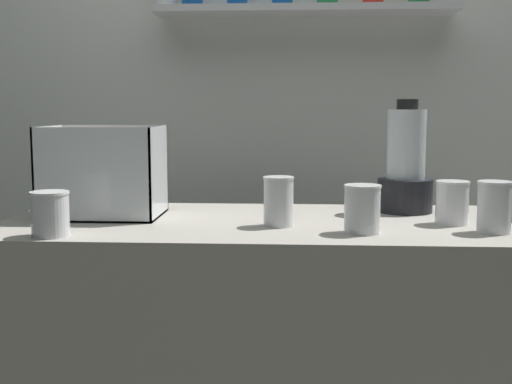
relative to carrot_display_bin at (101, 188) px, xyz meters
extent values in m
cube|color=#9E998E|center=(0.45, -0.05, -0.53)|extent=(1.40, 0.64, 0.90)
cube|color=silver|center=(0.45, 0.72, 0.27)|extent=(2.60, 0.04, 2.50)
cube|color=silver|center=(0.59, 0.60, 0.58)|extent=(1.09, 0.20, 0.02)
cube|color=white|center=(0.01, 0.00, -0.08)|extent=(0.33, 0.24, 0.01)
cube|color=white|center=(0.01, -0.12, 0.05)|extent=(0.33, 0.01, 0.26)
cube|color=white|center=(0.01, 0.11, 0.05)|extent=(0.33, 0.01, 0.26)
cube|color=white|center=(-0.15, 0.00, 0.05)|extent=(0.01, 0.24, 0.26)
cube|color=white|center=(0.17, 0.00, 0.05)|extent=(0.01, 0.24, 0.26)
cone|color=orange|center=(-0.03, 0.03, -0.05)|extent=(0.14, 0.12, 0.03)
cone|color=orange|center=(-0.05, -0.01, -0.06)|extent=(0.06, 0.14, 0.03)
cone|color=orange|center=(-0.04, 0.00, -0.05)|extent=(0.19, 0.05, 0.03)
cone|color=orange|center=(-0.06, 0.01, -0.06)|extent=(0.04, 0.16, 0.03)
cone|color=orange|center=(-0.05, 0.00, -0.02)|extent=(0.18, 0.08, 0.03)
cone|color=orange|center=(0.07, 0.00, -0.03)|extent=(0.05, 0.18, 0.03)
cone|color=orange|center=(0.05, -0.01, -0.03)|extent=(0.07, 0.16, 0.03)
cone|color=orange|center=(0.02, 0.00, -0.03)|extent=(0.15, 0.05, 0.03)
cone|color=orange|center=(-0.02, 0.01, 0.00)|extent=(0.17, 0.08, 0.03)
cylinder|color=black|center=(0.89, 0.13, -0.03)|extent=(0.16, 0.16, 0.10)
cylinder|color=silver|center=(0.89, 0.13, 0.12)|extent=(0.11, 0.11, 0.21)
cylinder|color=orange|center=(0.89, 0.13, 0.04)|extent=(0.10, 0.10, 0.04)
cylinder|color=black|center=(0.89, 0.13, 0.24)|extent=(0.06, 0.06, 0.03)
cylinder|color=white|center=(-0.04, -0.31, -0.03)|extent=(0.09, 0.09, 0.10)
cylinder|color=maroon|center=(-0.04, -0.31, -0.04)|extent=(0.08, 0.08, 0.09)
cylinder|color=white|center=(-0.04, -0.31, 0.03)|extent=(0.10, 0.10, 0.01)
cylinder|color=white|center=(0.52, -0.13, -0.02)|extent=(0.08, 0.08, 0.13)
cylinder|color=yellow|center=(0.52, -0.13, -0.04)|extent=(0.07, 0.07, 0.08)
cylinder|color=white|center=(0.52, -0.13, 0.05)|extent=(0.08, 0.08, 0.01)
cylinder|color=white|center=(0.73, -0.22, -0.02)|extent=(0.09, 0.09, 0.12)
cylinder|color=red|center=(0.73, -0.22, -0.04)|extent=(0.08, 0.08, 0.08)
cylinder|color=white|center=(0.73, -0.22, 0.04)|extent=(0.09, 0.09, 0.01)
cylinder|color=white|center=(0.98, -0.08, -0.02)|extent=(0.09, 0.09, 0.11)
cylinder|color=orange|center=(0.98, -0.08, -0.05)|extent=(0.08, 0.08, 0.07)
cylinder|color=white|center=(0.98, -0.08, 0.03)|extent=(0.09, 0.09, 0.01)
cylinder|color=white|center=(1.06, -0.20, -0.02)|extent=(0.08, 0.08, 0.12)
cylinder|color=orange|center=(1.06, -0.20, -0.03)|extent=(0.08, 0.08, 0.09)
cylinder|color=white|center=(1.06, -0.20, 0.05)|extent=(0.09, 0.09, 0.01)
camera|label=1|loc=(0.56, -1.89, 0.24)|focal=46.94mm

